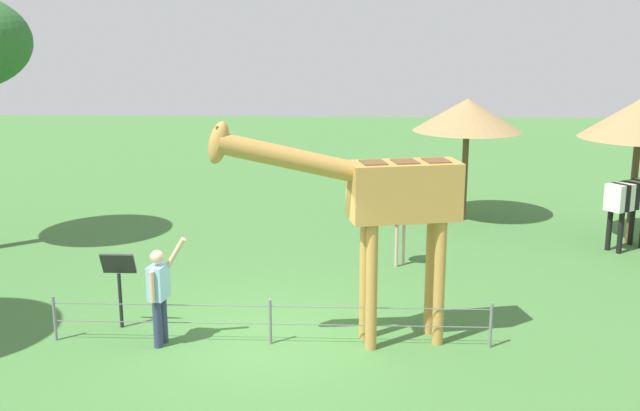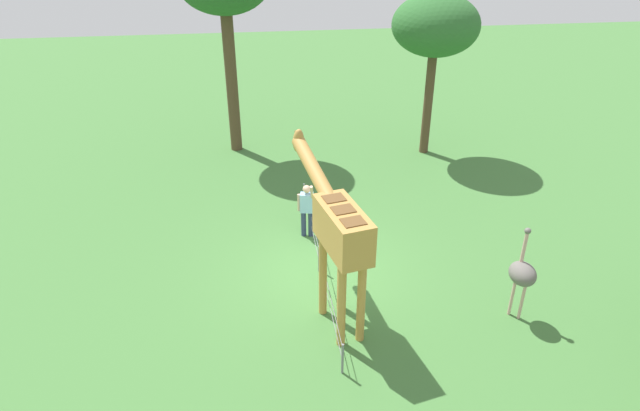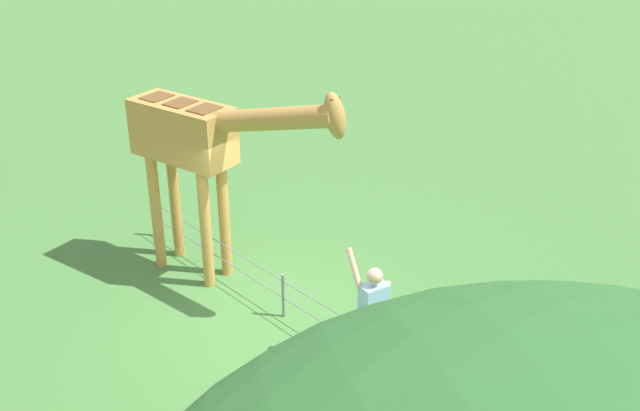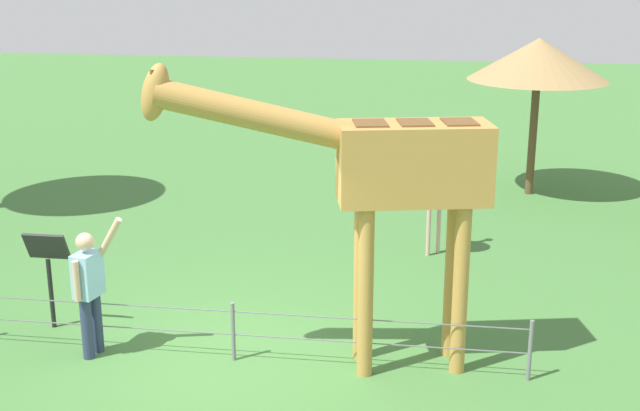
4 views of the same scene
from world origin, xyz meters
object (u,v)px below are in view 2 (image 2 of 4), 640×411
(visitor, at_px, (307,208))
(tree_east, at_px, (436,27))
(info_sign, at_px, (327,191))
(giraffe, at_px, (337,227))
(ostrich, at_px, (522,274))

(visitor, height_order, tree_east, tree_east)
(visitor, height_order, info_sign, visitor)
(giraffe, height_order, ostrich, giraffe)
(tree_east, bearing_deg, visitor, 136.90)
(info_sign, bearing_deg, giraffe, 174.13)
(giraffe, bearing_deg, visitor, 3.72)
(giraffe, xyz_separation_m, visitor, (3.51, 0.23, -1.46))
(tree_east, bearing_deg, ostrich, 175.36)
(visitor, bearing_deg, tree_east, -43.10)
(giraffe, distance_m, ostrich, 4.23)
(ostrich, relative_size, tree_east, 0.40)
(giraffe, height_order, info_sign, giraffe)
(visitor, bearing_deg, ostrich, -133.62)
(visitor, relative_size, tree_east, 0.31)
(giraffe, xyz_separation_m, info_sign, (4.36, -0.45, -1.41))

